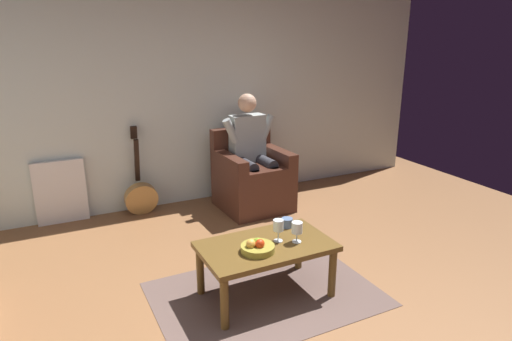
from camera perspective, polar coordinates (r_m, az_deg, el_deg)
name	(u,v)px	position (r m, az deg, el deg)	size (l,w,h in m)	color
ground_plane	(306,340)	(3.17, 6.47, -20.77)	(7.53, 7.53, 0.00)	brown
wall_back	(176,97)	(5.16, -10.23, 9.32)	(6.68, 0.06, 2.51)	silver
rug	(266,294)	(3.58, 1.26, -15.55)	(1.69, 1.18, 0.01)	brown
armchair	(252,179)	(5.09, -0.52, -1.16)	(0.77, 0.77, 0.90)	#47251B
person_seated	(252,148)	(4.99, -0.53, 2.95)	(0.66, 0.56, 1.30)	#98A19F
coffee_table	(266,251)	(3.40, 1.31, -10.35)	(0.99, 0.60, 0.43)	brown
guitar	(141,195)	(5.10, -14.55, -3.09)	(0.36, 0.24, 0.98)	#A87A40
radiator	(61,192)	(5.12, -23.79, -2.53)	(0.51, 0.06, 0.68)	white
wine_glass_near	(278,227)	(3.36, 2.88, -7.21)	(0.08, 0.08, 0.17)	silver
wine_glass_far	(297,229)	(3.37, 5.28, -7.45)	(0.08, 0.08, 0.16)	silver
fruit_bowl	(257,247)	(3.24, 0.17, -9.81)	(0.25, 0.25, 0.11)	olive
candle_jar	(287,223)	(3.64, 3.99, -6.70)	(0.09, 0.09, 0.08)	slate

